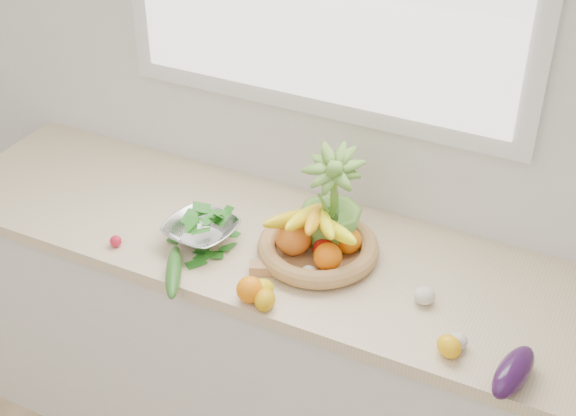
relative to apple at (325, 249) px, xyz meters
The scene contains 18 objects.
back_wall 0.55m from the apple, 118.11° to the left, with size 4.50×0.02×2.70m, color white.
counter_cabinet 0.54m from the apple, behind, with size 2.20×0.58×0.86m, color silver.
countertop 0.18m from the apple, behind, with size 2.24×0.62×0.04m, color beige.
orange_loose 0.28m from the apple, 113.09° to the right, with size 0.07×0.07×0.07m, color orange.
lemon_a 0.27m from the apple, 102.26° to the right, with size 0.06×0.07×0.06m, color #D99D0B.
lemon_b 0.25m from the apple, 110.73° to the right, with size 0.06×0.07×0.06m, color yellow.
lemon_c 0.49m from the apple, 26.27° to the right, with size 0.06×0.07×0.06m, color #FCB30D.
apple is the anchor object (origin of this frame).
ginger 0.18m from the apple, 133.37° to the right, with size 0.10×0.04×0.03m, color tan.
garlic_a 0.10m from the apple, 93.51° to the right, with size 0.05×0.05×0.04m, color white.
garlic_b 0.32m from the apple, ahead, with size 0.06×0.06×0.05m, color beige.
garlic_c 0.48m from the apple, 21.78° to the right, with size 0.05×0.05×0.04m, color white.
eggplant 0.65m from the apple, 21.94° to the right, with size 0.07×0.19×0.08m, color #2F103C.
cucumber 0.44m from the apple, 142.73° to the right, with size 0.04×0.24×0.04m, color #215117.
radish 0.62m from the apple, 159.68° to the right, with size 0.04×0.04×0.04m, color red.
potted_herb 0.14m from the apple, 103.90° to the left, with size 0.19×0.19×0.33m, color #639837.
fruit_basket 0.03m from the apple, 165.43° to the left, with size 0.44×0.44×0.19m.
colander_with_spinach 0.38m from the apple, 166.87° to the right, with size 0.23×0.23×0.11m.
Camera 1 is at (0.90, 0.23, 2.33)m, focal length 50.00 mm.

